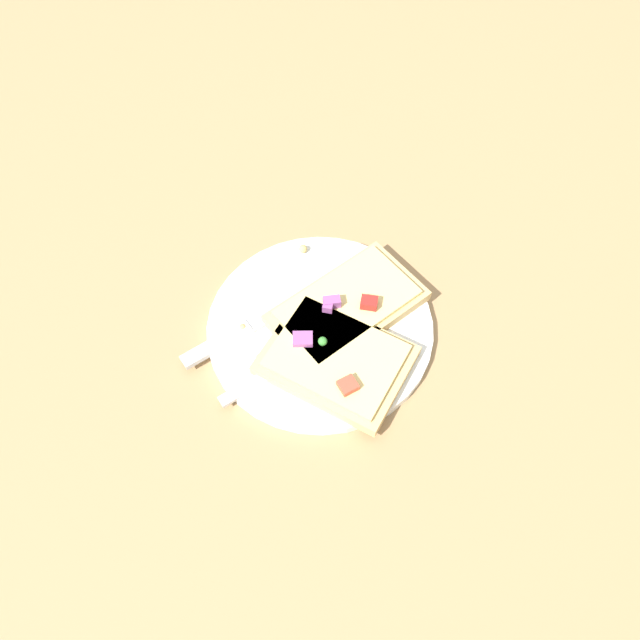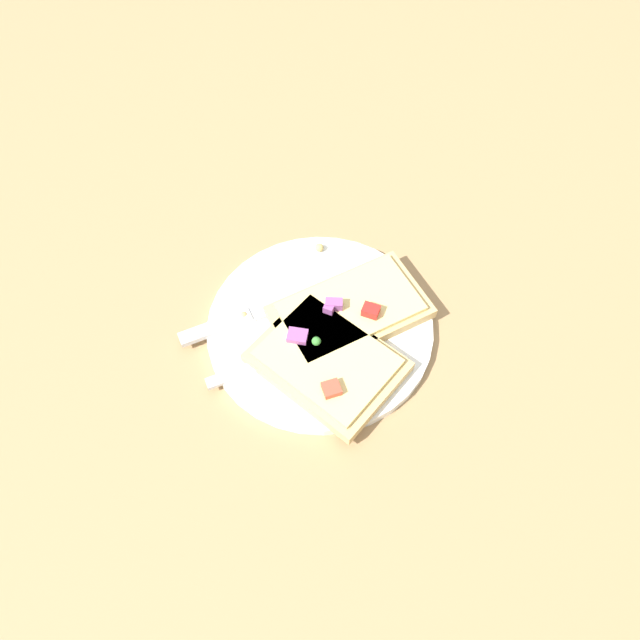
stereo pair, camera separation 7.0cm
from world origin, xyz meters
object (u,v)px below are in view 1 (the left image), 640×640
(plate, at_px, (320,327))
(knife, at_px, (256,322))
(fork, at_px, (309,352))
(pizza_slice_corner, at_px, (336,359))
(pizza_slice_main, at_px, (347,306))

(plate, bearing_deg, knife, -138.14)
(plate, distance_m, knife, 0.07)
(fork, relative_size, knife, 0.90)
(knife, xyz_separation_m, pizza_slice_corner, (0.10, 0.02, 0.01))
(plate, height_order, pizza_slice_main, pizza_slice_main)
(pizza_slice_corner, bearing_deg, pizza_slice_main, -72.21)
(fork, relative_size, pizza_slice_main, 1.08)
(knife, xyz_separation_m, pizza_slice_main, (0.06, 0.08, 0.01))
(knife, bearing_deg, plate, -36.64)
(pizza_slice_main, relative_size, pizza_slice_corner, 1.06)
(plate, relative_size, pizza_slice_main, 1.40)
(plate, distance_m, fork, 0.04)
(plate, xyz_separation_m, knife, (-0.05, -0.05, 0.01))
(plate, relative_size, fork, 1.30)
(pizza_slice_main, bearing_deg, pizza_slice_corner, -139.97)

